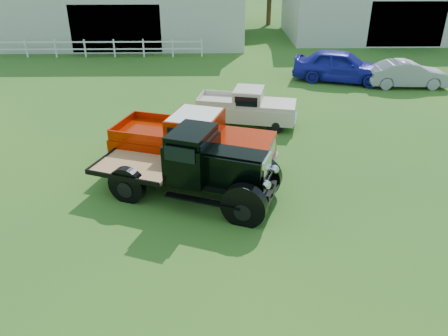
{
  "coord_description": "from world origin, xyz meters",
  "views": [
    {
      "loc": [
        -0.0,
        -10.42,
        7.1
      ],
      "look_at": [
        0.2,
        1.2,
        1.05
      ],
      "focal_mm": 35.0,
      "sensor_mm": 36.0,
      "label": 1
    }
  ],
  "objects_px": {
    "misc_car_blue": "(340,66)",
    "red_pickup": "(193,142)",
    "vintage_flatbed": "(189,164)",
    "white_pickup": "(246,107)",
    "misc_car_grey": "(407,74)"
  },
  "relations": [
    {
      "from": "misc_car_grey",
      "to": "white_pickup",
      "type": "bearing_deg",
      "value": 122.87
    },
    {
      "from": "red_pickup",
      "to": "misc_car_grey",
      "type": "xyz_separation_m",
      "value": [
        11.19,
        9.54,
        -0.33
      ]
    },
    {
      "from": "vintage_flatbed",
      "to": "red_pickup",
      "type": "bearing_deg",
      "value": 109.66
    },
    {
      "from": "misc_car_blue",
      "to": "red_pickup",
      "type": "bearing_deg",
      "value": 161.86
    },
    {
      "from": "white_pickup",
      "to": "vintage_flatbed",
      "type": "bearing_deg",
      "value": -97.01
    },
    {
      "from": "red_pickup",
      "to": "misc_car_grey",
      "type": "relative_size",
      "value": 1.33
    },
    {
      "from": "red_pickup",
      "to": "misc_car_grey",
      "type": "bearing_deg",
      "value": 58.21
    },
    {
      "from": "misc_car_blue",
      "to": "white_pickup",
      "type": "bearing_deg",
      "value": 156.95
    },
    {
      "from": "vintage_flatbed",
      "to": "white_pickup",
      "type": "bearing_deg",
      "value": 90.93
    },
    {
      "from": "misc_car_grey",
      "to": "misc_car_blue",
      "type": "bearing_deg",
      "value": 73.74
    },
    {
      "from": "red_pickup",
      "to": "misc_car_blue",
      "type": "relative_size",
      "value": 1.08
    },
    {
      "from": "vintage_flatbed",
      "to": "misc_car_grey",
      "type": "relative_size",
      "value": 1.34
    },
    {
      "from": "red_pickup",
      "to": "misc_car_blue",
      "type": "bearing_deg",
      "value": 71.58
    },
    {
      "from": "misc_car_blue",
      "to": "misc_car_grey",
      "type": "xyz_separation_m",
      "value": [
        3.39,
        -1.12,
        -0.19
      ]
    },
    {
      "from": "red_pickup",
      "to": "white_pickup",
      "type": "xyz_separation_m",
      "value": [
        2.09,
        4.12,
        -0.24
      ]
    }
  ]
}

